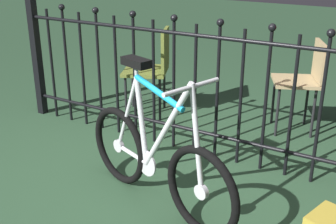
% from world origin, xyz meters
% --- Properties ---
extents(ground_plane, '(20.00, 20.00, 0.00)m').
position_xyz_m(ground_plane, '(0.00, 0.00, 0.00)').
color(ground_plane, '#2B4B30').
extents(iron_fence, '(3.51, 0.07, 1.14)m').
position_xyz_m(iron_fence, '(-0.06, 0.79, 0.57)').
color(iron_fence, black).
rests_on(iron_fence, ground).
extents(bicycle, '(1.30, 0.52, 0.94)m').
position_xyz_m(bicycle, '(0.11, -0.01, 0.33)').
color(bicycle, black).
rests_on(bicycle, ground).
extents(chair_tan, '(0.50, 0.50, 0.81)m').
position_xyz_m(chair_tan, '(0.60, 1.65, 0.51)').
color(chair_tan, black).
rests_on(chair_tan, ground).
extents(chair_olive, '(0.54, 0.54, 0.84)m').
position_xyz_m(chair_olive, '(-0.75, 1.34, 0.51)').
color(chair_olive, black).
rests_on(chair_olive, ground).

